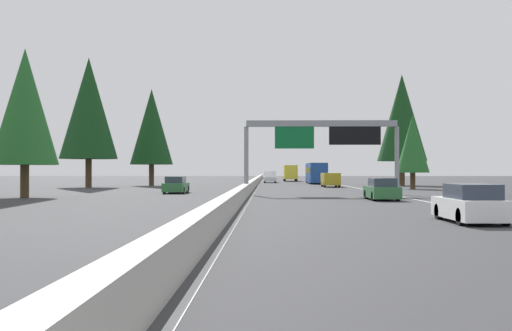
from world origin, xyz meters
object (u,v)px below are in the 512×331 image
object	(u,v)px
oncoming_near	(176,185)
conifer_right_mid	(413,144)
sedan_distant_b	(471,205)
sign_gantry_overhead	(324,136)
minivan_far_right	(330,179)
pickup_far_left	(270,177)
box_truck_far_center	(290,173)
bus_mid_left	(316,172)
conifer_left_mid	(89,108)
conifer_left_near	(25,107)
conifer_right_far	(402,118)
conifer_left_far	(152,127)
sedan_mid_center	(382,190)

from	to	relation	value
oncoming_near	conifer_right_mid	bearing A→B (deg)	117.90
sedan_distant_b	conifer_right_mid	bearing A→B (deg)	-10.55
sign_gantry_overhead	sedan_distant_b	size ratio (longest dim) A/B	2.88
oncoming_near	conifer_right_mid	xyz separation A→B (m)	(12.50, -23.60, 4.19)
sedan_distant_b	minivan_far_right	distance (m)	49.87
pickup_far_left	conifer_right_mid	bearing A→B (deg)	-155.95
oncoming_near	sign_gantry_overhead	bearing A→B (deg)	75.88
box_truck_far_center	bus_mid_left	xyz separation A→B (m)	(-20.24, -3.18, 0.11)
bus_mid_left	oncoming_near	world-z (taller)	bus_mid_left
conifer_left_mid	oncoming_near	bearing A→B (deg)	-144.01
sedan_distant_b	box_truck_far_center	world-z (taller)	box_truck_far_center
oncoming_near	conifer_left_near	xyz separation A→B (m)	(-8.95, 9.72, 5.96)
sign_gantry_overhead	box_truck_far_center	xyz separation A→B (m)	(62.64, 0.43, -3.23)
minivan_far_right	box_truck_far_center	xyz separation A→B (m)	(39.11, 3.41, 0.66)
conifer_right_far	conifer_left_far	size ratio (longest dim) A/B	1.17
oncoming_near	box_truck_far_center	bearing A→B (deg)	168.42
sedan_distant_b	box_truck_far_center	xyz separation A→B (m)	(88.98, 3.60, 0.93)
sedan_mid_center	pickup_far_left	size ratio (longest dim) A/B	0.79
box_truck_far_center	pickup_far_left	size ratio (longest dim) A/B	1.52
sedan_distant_b	sign_gantry_overhead	bearing A→B (deg)	6.86
sedan_distant_b	conifer_left_far	bearing A→B (deg)	22.48
oncoming_near	conifer_left_mid	bearing A→B (deg)	-144.01
sedan_distant_b	oncoming_near	world-z (taller)	same
conifer_right_mid	conifer_left_near	xyz separation A→B (m)	(-21.45, 33.32, 1.78)
sedan_distant_b	box_truck_far_center	distance (m)	89.06
conifer_left_far	conifer_right_mid	bearing A→B (deg)	-113.66
sedan_distant_b	sedan_mid_center	world-z (taller)	same
minivan_far_right	conifer_left_mid	distance (m)	29.96
sedan_mid_center	conifer_right_far	xyz separation A→B (m)	(39.96, -10.19, 8.33)
sedan_distant_b	conifer_left_mid	xyz separation A→B (m)	(47.51, 28.86, 8.64)
box_truck_far_center	conifer_right_mid	distance (m)	48.45
minivan_far_right	sedan_mid_center	bearing A→B (deg)	-179.82
sign_gantry_overhead	sedan_mid_center	world-z (taller)	sign_gantry_overhead
sedan_distant_b	sedan_mid_center	size ratio (longest dim) A/B	1.00
conifer_left_far	conifer_left_near	bearing A→B (deg)	175.86
sedan_mid_center	conifer_left_near	world-z (taller)	conifer_left_near
oncoming_near	minivan_far_right	bearing A→B (deg)	142.55
box_truck_far_center	conifer_left_mid	distance (m)	49.16
minivan_far_right	pickup_far_left	bearing A→B (deg)	15.36
sedan_mid_center	sedan_distant_b	bearing A→B (deg)	-179.73
sedan_distant_b	conifer_left_far	size ratio (longest dim) A/B	0.35
conifer_left_near	conifer_left_far	xyz separation A→B (m)	(34.94, -2.53, 1.05)
bus_mid_left	conifer_left_near	xyz separation A→B (m)	(-48.18, 25.08, 4.93)
sedan_mid_center	conifer_right_far	size ratio (longest dim) A/B	0.30
minivan_far_right	conifer_right_far	world-z (taller)	conifer_right_far
sign_gantry_overhead	oncoming_near	world-z (taller)	sign_gantry_overhead
pickup_far_left	bus_mid_left	size ratio (longest dim) A/B	0.49
minivan_far_right	conifer_right_mid	xyz separation A→B (m)	(-7.86, -8.01, 3.92)
conifer_right_mid	conifer_left_mid	xyz separation A→B (m)	(5.51, 36.68, 4.45)
box_truck_far_center	conifer_left_near	size ratio (longest dim) A/B	0.78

